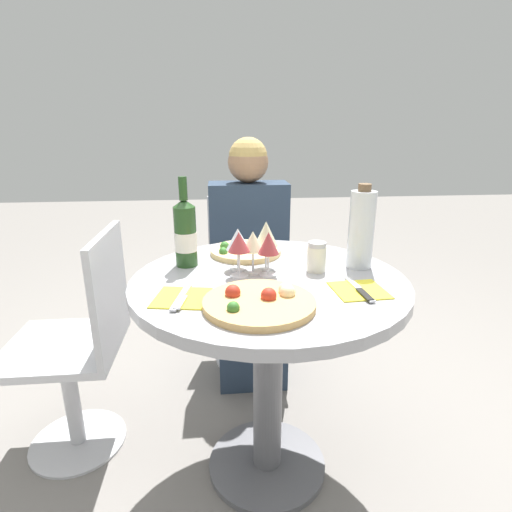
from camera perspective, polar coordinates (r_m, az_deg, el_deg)
The scene contains 17 objects.
ground_plane at distance 1.73m, azimuth 1.56°, elevation -27.72°, with size 12.00×12.00×0.00m, color gray.
dining_table at distance 1.37m, azimuth 1.78°, elevation -9.82°, with size 0.89×0.89×0.78m.
chair_behind_diner at distance 2.18m, azimuth -1.16°, elevation -3.71°, with size 0.42×0.42×0.89m.
seated_diner at distance 2.01m, azimuth -0.87°, elevation -2.40°, with size 0.39×0.41×1.20m.
chair_empty_side at distance 1.70m, azimuth -23.69°, elevation -12.02°, with size 0.42×0.42×0.89m.
pizza_large at distance 1.09m, azimuth 0.65°, elevation -6.50°, with size 0.31×0.31×0.05m.
pizza_small_far at distance 1.53m, azimuth -1.56°, elevation 0.76°, with size 0.27×0.27×0.05m.
wine_bottle at distance 1.39m, azimuth -10.06°, elevation 3.22°, with size 0.08×0.08×0.31m.
tall_carafe at distance 1.40m, azimuth 14.81°, elevation 3.74°, with size 0.09×0.09×0.29m.
sugar_shaker at distance 1.35m, azimuth 8.65°, elevation -0.12°, with size 0.06×0.06×0.10m.
wine_glass_back_right at distance 1.34m, azimuth 1.46°, elevation 3.09°, with size 0.08×0.08×0.17m.
wine_glass_back_left at distance 1.34m, azimuth -2.61°, elevation 2.32°, with size 0.08×0.08×0.14m.
wine_glass_front_left at distance 1.27m, azimuth -2.45°, elevation 1.85°, with size 0.07×0.07×0.15m.
wine_glass_center at distance 1.31m, azimuth -0.44°, elevation 1.99°, with size 0.07×0.07×0.14m.
wine_glass_front_right at distance 1.28m, azimuth 1.81°, elevation 1.70°, with size 0.07×0.07×0.15m.
place_setting_left at distance 1.15m, azimuth -10.59°, elevation -5.88°, with size 0.17×0.19×0.01m.
place_setting_right at distance 1.22m, azimuth 14.55°, elevation -4.75°, with size 0.16×0.19×0.01m.
Camera 1 is at (-0.16, -1.20, 1.24)m, focal length 28.00 mm.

